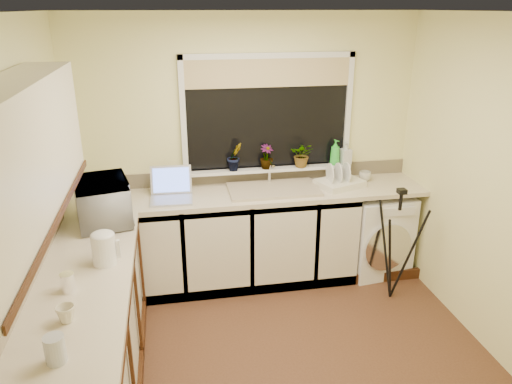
% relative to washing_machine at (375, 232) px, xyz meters
% --- Properties ---
extents(floor, '(3.20, 3.20, 0.00)m').
position_rel_washing_machine_xyz_m(floor, '(-1.23, -1.18, -0.40)').
color(floor, brown).
rests_on(floor, ground).
extents(ceiling, '(3.20, 3.20, 0.00)m').
position_rel_washing_machine_xyz_m(ceiling, '(-1.23, -1.18, 2.05)').
color(ceiling, white).
rests_on(ceiling, ground).
extents(wall_back, '(3.20, 0.00, 3.20)m').
position_rel_washing_machine_xyz_m(wall_back, '(-1.23, 0.32, 0.82)').
color(wall_back, '#F7F3A5').
rests_on(wall_back, ground).
extents(wall_front, '(3.20, 0.00, 3.20)m').
position_rel_washing_machine_xyz_m(wall_front, '(-1.23, -2.68, 0.82)').
color(wall_front, '#F7F3A5').
rests_on(wall_front, ground).
extents(wall_left, '(0.00, 3.00, 3.00)m').
position_rel_washing_machine_xyz_m(wall_left, '(-2.83, -1.18, 0.82)').
color(wall_left, '#F7F3A5').
rests_on(wall_left, ground).
extents(wall_right, '(0.00, 3.00, 3.00)m').
position_rel_washing_machine_xyz_m(wall_right, '(0.37, -1.18, 0.82)').
color(wall_right, '#F7F3A5').
rests_on(wall_right, ground).
extents(base_cabinet_back, '(2.55, 0.60, 0.86)m').
position_rel_washing_machine_xyz_m(base_cabinet_back, '(-1.55, 0.02, 0.03)').
color(base_cabinet_back, silver).
rests_on(base_cabinet_back, floor).
extents(base_cabinet_left, '(0.54, 2.40, 0.86)m').
position_rel_washing_machine_xyz_m(base_cabinet_left, '(-2.53, -1.48, 0.03)').
color(base_cabinet_left, silver).
rests_on(base_cabinet_left, floor).
extents(worktop_back, '(3.20, 0.60, 0.04)m').
position_rel_washing_machine_xyz_m(worktop_back, '(-1.23, 0.02, 0.48)').
color(worktop_back, beige).
rests_on(worktop_back, base_cabinet_back).
extents(worktop_left, '(0.60, 2.40, 0.04)m').
position_rel_washing_machine_xyz_m(worktop_left, '(-2.53, -1.48, 0.48)').
color(worktop_left, beige).
rests_on(worktop_left, base_cabinet_left).
extents(upper_cabinet, '(0.28, 1.90, 0.70)m').
position_rel_washing_machine_xyz_m(upper_cabinet, '(-2.67, -1.63, 1.40)').
color(upper_cabinet, silver).
rests_on(upper_cabinet, wall_left).
extents(splashback_left, '(0.02, 2.40, 0.45)m').
position_rel_washing_machine_xyz_m(splashback_left, '(-2.81, -1.48, 0.72)').
color(splashback_left, beige).
rests_on(splashback_left, wall_left).
extents(splashback_back, '(3.20, 0.02, 0.14)m').
position_rel_washing_machine_xyz_m(splashback_back, '(-1.23, 0.31, 0.57)').
color(splashback_back, beige).
rests_on(splashback_back, wall_back).
extents(window_glass, '(1.50, 0.02, 1.00)m').
position_rel_washing_machine_xyz_m(window_glass, '(-1.03, 0.31, 1.15)').
color(window_glass, black).
rests_on(window_glass, wall_back).
extents(window_blind, '(1.50, 0.02, 0.25)m').
position_rel_washing_machine_xyz_m(window_blind, '(-1.03, 0.28, 1.52)').
color(window_blind, tan).
rests_on(window_blind, wall_back).
extents(windowsill, '(1.60, 0.14, 0.03)m').
position_rel_washing_machine_xyz_m(windowsill, '(-1.03, 0.25, 0.63)').
color(windowsill, white).
rests_on(windowsill, wall_back).
extents(sink, '(0.82, 0.46, 0.03)m').
position_rel_washing_machine_xyz_m(sink, '(-1.03, 0.02, 0.51)').
color(sink, tan).
rests_on(sink, worktop_back).
extents(faucet, '(0.03, 0.03, 0.24)m').
position_rel_washing_machine_xyz_m(faucet, '(-1.03, 0.20, 0.62)').
color(faucet, silver).
rests_on(faucet, worktop_back).
extents(washing_machine, '(0.63, 0.61, 0.80)m').
position_rel_washing_machine_xyz_m(washing_machine, '(0.00, 0.00, 0.00)').
color(washing_machine, white).
rests_on(washing_machine, floor).
extents(laptop, '(0.38, 0.37, 0.26)m').
position_rel_washing_machine_xyz_m(laptop, '(-1.95, 0.01, 0.57)').
color(laptop, '#ABABB3').
rests_on(laptop, worktop_back).
extents(kettle, '(0.16, 0.16, 0.20)m').
position_rel_washing_machine_xyz_m(kettle, '(-2.40, -1.10, 0.60)').
color(kettle, white).
rests_on(kettle, worktop_left).
extents(dish_rack, '(0.48, 0.42, 0.06)m').
position_rel_washing_machine_xyz_m(dish_rack, '(-0.39, 0.02, 0.53)').
color(dish_rack, '#EEE9CF').
rests_on(dish_rack, worktop_back).
extents(tripod, '(0.61, 0.61, 1.05)m').
position_rel_washing_machine_xyz_m(tripod, '(-0.04, -0.52, 0.12)').
color(tripod, black).
rests_on(tripod, floor).
extents(glass_jug, '(0.10, 0.10, 0.14)m').
position_rel_washing_machine_xyz_m(glass_jug, '(-2.53, -2.04, 0.57)').
color(glass_jug, silver).
rests_on(glass_jug, worktop_left).
extents(steel_jar, '(0.08, 0.08, 0.12)m').
position_rel_washing_machine_xyz_m(steel_jar, '(-2.58, -1.40, 0.56)').
color(steel_jar, white).
rests_on(steel_jar, worktop_left).
extents(microwave, '(0.51, 0.65, 0.32)m').
position_rel_washing_machine_xyz_m(microwave, '(-2.47, -0.38, 0.66)').
color(microwave, white).
rests_on(microwave, worktop_left).
extents(plant_b, '(0.18, 0.16, 0.26)m').
position_rel_washing_machine_xyz_m(plant_b, '(-1.35, 0.23, 0.78)').
color(plant_b, '#999999').
rests_on(plant_b, windowsill).
extents(plant_c, '(0.16, 0.16, 0.23)m').
position_rel_washing_machine_xyz_m(plant_c, '(-1.05, 0.23, 0.76)').
color(plant_c, '#999999').
rests_on(plant_c, windowsill).
extents(plant_d, '(0.27, 0.25, 0.24)m').
position_rel_washing_machine_xyz_m(plant_d, '(-0.71, 0.22, 0.77)').
color(plant_d, '#999999').
rests_on(plant_d, windowsill).
extents(soap_bottle_green, '(0.12, 0.12, 0.24)m').
position_rel_washing_machine_xyz_m(soap_bottle_green, '(-0.38, 0.23, 0.77)').
color(soap_bottle_green, green).
rests_on(soap_bottle_green, windowsill).
extents(soap_bottle_clear, '(0.11, 0.11, 0.21)m').
position_rel_washing_machine_xyz_m(soap_bottle_clear, '(-0.27, 0.24, 0.76)').
color(soap_bottle_clear, '#999999').
rests_on(soap_bottle_clear, windowsill).
extents(cup_back, '(0.12, 0.12, 0.09)m').
position_rel_washing_machine_xyz_m(cup_back, '(-0.10, 0.13, 0.55)').
color(cup_back, beige).
rests_on(cup_back, worktop_back).
extents(cup_left, '(0.11, 0.11, 0.09)m').
position_rel_washing_machine_xyz_m(cup_left, '(-2.54, -1.71, 0.55)').
color(cup_left, beige).
rests_on(cup_left, worktop_left).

